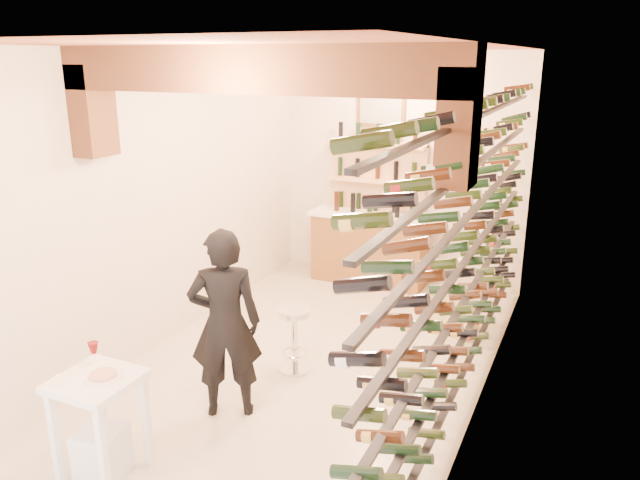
% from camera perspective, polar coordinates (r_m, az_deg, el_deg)
% --- Properties ---
extents(ground, '(6.00, 6.00, 0.00)m').
position_cam_1_polar(ground, '(6.53, -1.13, -11.70)').
color(ground, beige).
rests_on(ground, ground).
extents(room_shell, '(3.52, 6.02, 3.21)m').
position_cam_1_polar(room_shell, '(5.57, -2.43, 7.88)').
color(room_shell, beige).
rests_on(room_shell, ground).
extents(wine_rack, '(0.32, 5.70, 2.56)m').
position_cam_1_polar(wine_rack, '(5.48, 13.35, -0.26)').
color(wine_rack, black).
rests_on(wine_rack, ground).
extents(back_counter, '(1.70, 0.62, 1.29)m').
position_cam_1_polar(back_counter, '(8.69, 4.69, -0.56)').
color(back_counter, brown).
rests_on(back_counter, ground).
extents(back_shelving, '(1.40, 0.31, 2.73)m').
position_cam_1_polar(back_shelving, '(8.74, 5.34, 3.85)').
color(back_shelving, '#DDAA7C').
rests_on(back_shelving, ground).
extents(tasting_table, '(0.58, 0.58, 1.01)m').
position_cam_1_polar(tasting_table, '(4.97, -20.08, -13.51)').
color(tasting_table, white).
rests_on(tasting_table, ground).
extents(white_stool, '(0.38, 0.38, 0.41)m').
position_cam_1_polar(white_stool, '(5.20, -19.73, -18.25)').
color(white_stool, white).
rests_on(white_stool, ground).
extents(person, '(0.76, 0.68, 1.74)m').
position_cam_1_polar(person, '(5.44, -8.89, -7.76)').
color(person, black).
rests_on(person, ground).
extents(chrome_barstool, '(0.35, 0.35, 0.67)m').
position_cam_1_polar(chrome_barstool, '(6.29, -2.42, -8.87)').
color(chrome_barstool, silver).
rests_on(chrome_barstool, ground).
extents(crate_lower, '(0.55, 0.44, 0.29)m').
position_cam_1_polar(crate_lower, '(7.36, 12.48, -7.41)').
color(crate_lower, '#E1C67C').
rests_on(crate_lower, ground).
extents(crate_upper, '(0.47, 0.36, 0.24)m').
position_cam_1_polar(crate_upper, '(7.26, 12.61, -5.48)').
color(crate_upper, '#E1C67C').
rests_on(crate_upper, crate_lower).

